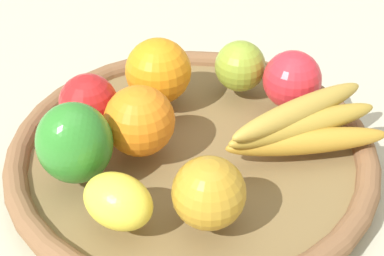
% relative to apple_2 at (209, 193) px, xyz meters
% --- Properties ---
extents(ground_plane, '(2.40, 2.40, 0.00)m').
position_rel_apple_2_xyz_m(ground_plane, '(0.12, 0.04, -0.08)').
color(ground_plane, '#B6B69C').
rests_on(ground_plane, ground).
extents(basket, '(0.43, 0.43, 0.04)m').
position_rel_apple_2_xyz_m(basket, '(0.12, 0.04, -0.06)').
color(basket, olive).
rests_on(basket, ground_plane).
extents(apple_2, '(0.09, 0.09, 0.07)m').
position_rel_apple_2_xyz_m(apple_2, '(0.00, 0.00, 0.00)').
color(apple_2, '#BB8C26').
rests_on(apple_2, basket).
extents(banana_bunch, '(0.15, 0.19, 0.05)m').
position_rel_apple_2_xyz_m(banana_bunch, '(0.13, -0.09, -0.01)').
color(banana_bunch, '#BC8D2C').
rests_on(banana_bunch, basket).
extents(orange_0, '(0.10, 0.10, 0.08)m').
position_rel_apple_2_xyz_m(orange_0, '(0.20, 0.09, 0.00)').
color(orange_0, orange).
rests_on(orange_0, basket).
extents(apple_0, '(0.09, 0.09, 0.07)m').
position_rel_apple_2_xyz_m(apple_0, '(0.24, -0.00, -0.00)').
color(apple_0, '#8AA632').
rests_on(apple_0, basket).
extents(orange_1, '(0.11, 0.11, 0.08)m').
position_rel_apple_2_xyz_m(orange_1, '(0.09, 0.09, 0.00)').
color(orange_1, orange).
rests_on(orange_1, basket).
extents(apple_1, '(0.10, 0.10, 0.07)m').
position_rel_apple_2_xyz_m(apple_1, '(0.12, 0.16, -0.00)').
color(apple_1, red).
rests_on(apple_1, basket).
extents(lemon_0, '(0.08, 0.09, 0.05)m').
position_rel_apple_2_xyz_m(lemon_0, '(-0.02, 0.09, -0.01)').
color(lemon_0, yellow).
rests_on(lemon_0, basket).
extents(apple_3, '(0.10, 0.10, 0.07)m').
position_rel_apple_2_xyz_m(apple_3, '(0.21, -0.07, -0.00)').
color(apple_3, red).
rests_on(apple_3, basket).
extents(bell_pepper, '(0.10, 0.10, 0.09)m').
position_rel_apple_2_xyz_m(bell_pepper, '(0.04, 0.15, 0.01)').
color(bell_pepper, '#30862C').
rests_on(bell_pepper, basket).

